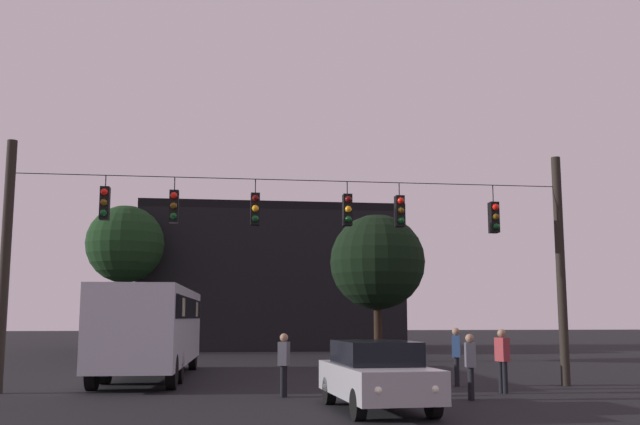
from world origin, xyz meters
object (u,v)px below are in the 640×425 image
object	(u,v)px
pedestrian_crossing_center	(284,361)
tree_left_silhouette	(125,245)
pedestrian_crossing_right	(502,357)
tree_behind_building	(377,262)
city_bus	(153,323)
pedestrian_crossing_left	(456,353)
pedestrian_near_bus	(470,363)
car_near_right	(377,374)

from	to	relation	value
pedestrian_crossing_center	tree_left_silhouette	xyz separation A→B (m)	(-7.15, 23.82, 5.28)
pedestrian_crossing_center	pedestrian_crossing_right	distance (m)	6.00
tree_left_silhouette	pedestrian_crossing_right	bearing A→B (deg)	-61.01
pedestrian_crossing_center	tree_behind_building	world-z (taller)	tree_behind_building
tree_behind_building	pedestrian_crossing_right	bearing A→B (deg)	-88.97
city_bus	pedestrian_crossing_left	xyz separation A→B (m)	(9.38, -4.23, -0.88)
pedestrian_near_bus	tree_behind_building	world-z (taller)	tree_behind_building
tree_behind_building	car_near_right	bearing A→B (deg)	-102.46
city_bus	pedestrian_crossing_center	world-z (taller)	city_bus
city_bus	pedestrian_crossing_right	size ratio (longest dim) A/B	6.41
pedestrian_crossing_left	pedestrian_crossing_center	xyz separation A→B (m)	(-5.43, -2.30, -0.07)
pedestrian_crossing_left	pedestrian_crossing_right	distance (m)	2.29
pedestrian_crossing_left	tree_behind_building	world-z (taller)	tree_behind_building
city_bus	tree_behind_building	xyz separation A→B (m)	(9.68, 8.18, 2.79)
car_near_right	pedestrian_crossing_left	distance (m)	6.50
car_near_right	pedestrian_crossing_left	size ratio (longest dim) A/B	2.54
tree_left_silhouette	pedestrian_near_bus	bearing A→B (deg)	-65.01
pedestrian_crossing_left	pedestrian_crossing_center	size ratio (longest dim) A/B	1.07
pedestrian_crossing_center	pedestrian_near_bus	size ratio (longest dim) A/B	1.00
pedestrian_crossing_center	car_near_right	bearing A→B (deg)	-59.69
pedestrian_crossing_center	pedestrian_crossing_right	xyz separation A→B (m)	(6.00, 0.09, 0.06)
pedestrian_crossing_center	pedestrian_near_bus	distance (m)	4.78
car_near_right	tree_behind_building	world-z (taller)	tree_behind_building
car_near_right	tree_left_silhouette	world-z (taller)	tree_left_silhouette
pedestrian_crossing_left	tree_behind_building	xyz separation A→B (m)	(0.31, 12.42, 3.67)
city_bus	tree_left_silhouette	xyz separation A→B (m)	(-3.21, 17.28, 4.34)
city_bus	pedestrian_near_bus	distance (m)	11.66
tree_left_silhouette	city_bus	bearing A→B (deg)	-79.49
pedestrian_crossing_center	pedestrian_near_bus	xyz separation A→B (m)	(4.58, -1.35, 0.00)
car_near_right	pedestrian_crossing_right	bearing A→B (deg)	37.07
pedestrian_crossing_right	tree_behind_building	world-z (taller)	tree_behind_building
pedestrian_crossing_left	pedestrian_crossing_right	world-z (taller)	pedestrian_crossing_left
city_bus	pedestrian_near_bus	xyz separation A→B (m)	(8.53, -7.89, -0.94)
tree_left_silhouette	pedestrian_crossing_left	bearing A→B (deg)	-59.68
pedestrian_near_bus	tree_left_silhouette	world-z (taller)	tree_left_silhouette
pedestrian_crossing_center	pedestrian_crossing_right	size ratio (longest dim) A/B	0.94
tree_behind_building	tree_left_silhouette	bearing A→B (deg)	144.77
tree_left_silhouette	car_near_right	bearing A→B (deg)	-71.59
pedestrian_crossing_left	tree_behind_building	distance (m)	12.95
car_near_right	tree_left_silhouette	size ratio (longest dim) A/B	0.52
city_bus	pedestrian_crossing_center	size ratio (longest dim) A/B	6.80
pedestrian_crossing_left	pedestrian_crossing_right	xyz separation A→B (m)	(0.57, -2.22, -0.00)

